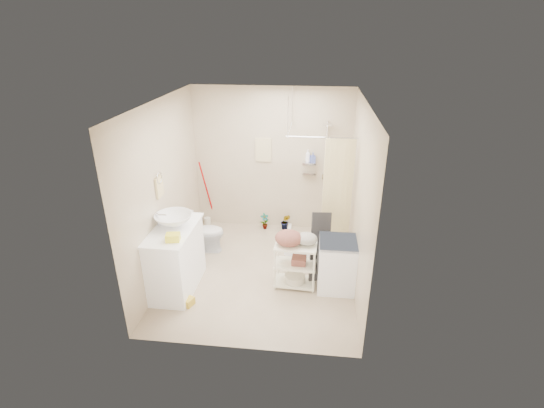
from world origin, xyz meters
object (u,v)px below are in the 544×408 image
Objects in this scene: washing_machine at (337,264)px; laundry_rack at (295,261)px; vanity at (174,259)px; toilet at (204,232)px.

washing_machine is 0.59m from laundry_rack.
vanity is 1.34× the size of laundry_rack.
vanity is 2.32m from washing_machine.
vanity is 1.08m from toilet.
toilet is at bearing 155.24° from laundry_rack.
toilet is 0.84× the size of laundry_rack.
washing_machine is at bearing 5.48° from laundry_rack.
toilet is 1.79m from laundry_rack.
toilet is at bearing 159.54° from washing_machine.
vanity is 1.43× the size of washing_machine.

